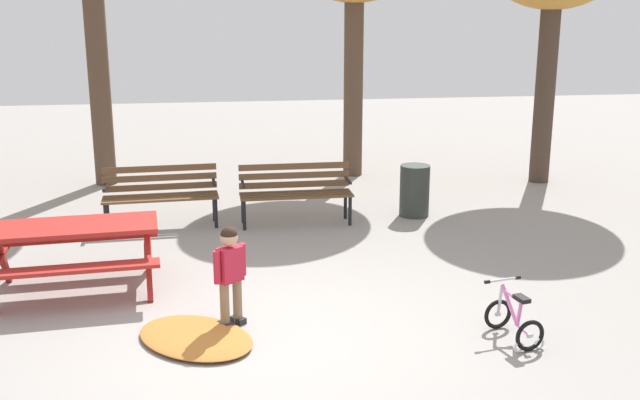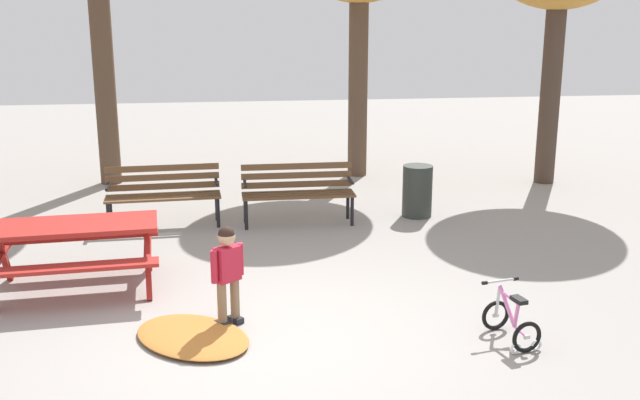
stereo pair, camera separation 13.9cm
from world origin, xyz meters
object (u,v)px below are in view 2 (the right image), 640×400
at_px(picnic_table, 73,239).
at_px(park_bench_far_left, 163,190).
at_px(kids_bicycle, 511,321).
at_px(trash_bin, 417,191).
at_px(child_standing, 227,268).
at_px(park_bench_left, 298,188).

bearing_deg(picnic_table, park_bench_far_left, 71.96).
height_order(park_bench_far_left, kids_bicycle, park_bench_far_left).
bearing_deg(trash_bin, child_standing, -128.37).
xyz_separation_m(picnic_table, trash_bin, (4.49, 2.42, -0.21)).
height_order(kids_bicycle, trash_bin, trash_bin).
xyz_separation_m(park_bench_far_left, kids_bicycle, (3.47, -4.32, -0.31)).
bearing_deg(kids_bicycle, park_bench_far_left, 128.77).
relative_size(park_bench_far_left, trash_bin, 2.11).
xyz_separation_m(picnic_table, park_bench_far_left, (0.79, 2.44, -0.08)).
bearing_deg(park_bench_far_left, child_standing, -76.60).
height_order(park_bench_left, child_standing, child_standing).
xyz_separation_m(park_bench_far_left, trash_bin, (3.70, -0.02, -0.13)).
bearing_deg(kids_bicycle, trash_bin, 86.99).
bearing_deg(picnic_table, trash_bin, 28.32).
height_order(picnic_table, kids_bicycle, picnic_table).
relative_size(picnic_table, kids_bicycle, 3.13).
xyz_separation_m(picnic_table, child_standing, (1.65, -1.17, 0.00)).
bearing_deg(child_standing, trash_bin, 51.63).
height_order(park_bench_far_left, child_standing, child_standing).
distance_m(picnic_table, park_bench_far_left, 2.56).
height_order(park_bench_far_left, trash_bin, park_bench_far_left).
distance_m(child_standing, kids_bicycle, 2.74).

